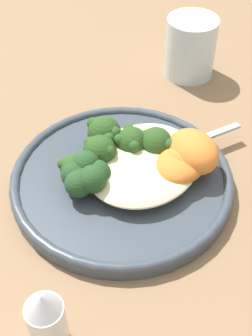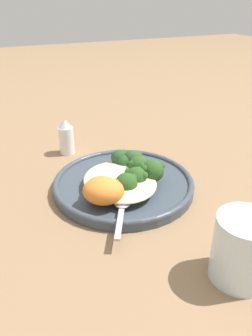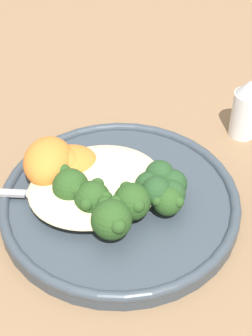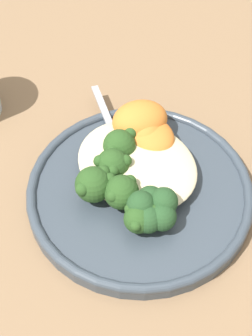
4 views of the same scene
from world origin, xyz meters
name	(u,v)px [view 3 (image 3 of 4)]	position (x,y,z in m)	size (l,w,h in m)	color
ground_plane	(114,200)	(0.00, 0.00, 0.00)	(4.00, 4.00, 0.00)	#846647
plate	(116,204)	(0.00, -0.02, 0.01)	(0.27, 0.27, 0.02)	#38424C
quinoa_mound	(98,187)	(-0.02, 0.00, 0.03)	(0.15, 0.13, 0.02)	beige
broccoli_stalk_0	(74,183)	(-0.04, 0.01, 0.04)	(0.09, 0.05, 0.04)	#ADC675
broccoli_stalk_1	(97,191)	(-0.03, -0.02, 0.04)	(0.09, 0.09, 0.04)	#ADC675
broccoli_stalk_2	(112,210)	(-0.02, -0.05, 0.04)	(0.07, 0.12, 0.04)	#ADC675
broccoli_stalk_3	(126,196)	(0.00, -0.04, 0.04)	(0.05, 0.10, 0.04)	#ADC675
broccoli_stalk_4	(156,194)	(0.03, -0.04, 0.04)	(0.06, 0.12, 0.03)	#ADC675
broccoli_stalk_5	(153,185)	(0.03, -0.03, 0.04)	(0.06, 0.09, 0.03)	#ADC675
sweet_potato_chunk_0	(57,163)	(-0.05, 0.04, 0.04)	(0.06, 0.05, 0.04)	orange
sweet_potato_chunk_1	(67,164)	(-0.04, 0.04, 0.04)	(0.07, 0.06, 0.03)	orange
sweet_potato_chunk_2	(48,161)	(-0.06, 0.05, 0.04)	(0.07, 0.06, 0.04)	orange
kale_tuft	(162,186)	(0.04, -0.04, 0.04)	(0.06, 0.06, 0.04)	#234723
spoon	(34,193)	(-0.08, 0.02, 0.03)	(0.11, 0.07, 0.01)	#A3A3A8
salt_shaker	(246,109)	(0.20, 0.04, 0.04)	(0.03, 0.03, 0.08)	white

